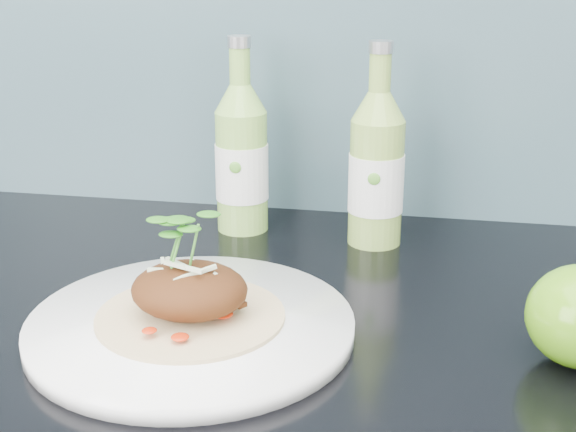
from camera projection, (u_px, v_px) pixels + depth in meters
name	position (u px, v px, depth m)	size (l,w,h in m)	color
dinner_plate	(191.00, 326.00, 0.74)	(0.33, 0.33, 0.02)	white
pork_taco	(189.00, 288.00, 0.73)	(0.17, 0.17, 0.10)	tan
cider_bottle_left	(242.00, 159.00, 0.98)	(0.08, 0.08, 0.24)	#88BF4F
cider_bottle_right	(376.00, 169.00, 0.94)	(0.09, 0.09, 0.24)	#89B049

